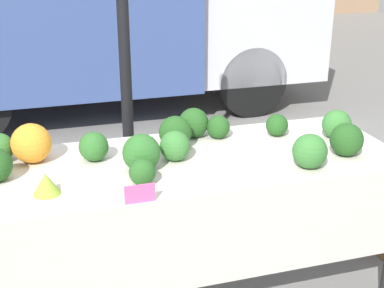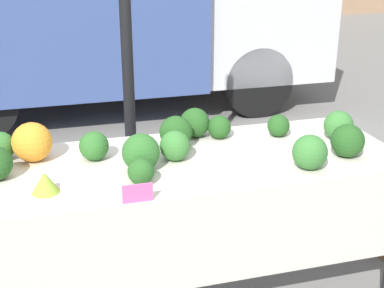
% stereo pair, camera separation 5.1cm
% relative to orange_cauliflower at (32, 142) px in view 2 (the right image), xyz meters
% --- Properties ---
extents(tent_pole, '(0.07, 0.07, 2.61)m').
position_rel_orange_cauliflower_xyz_m(tent_pole, '(0.57, 0.55, 0.39)').
color(tent_pole, black).
rests_on(tent_pole, ground_plane).
extents(market_table, '(2.13, 0.81, 0.81)m').
position_rel_orange_cauliflower_xyz_m(market_table, '(0.77, -0.25, -0.20)').
color(market_table, beige).
rests_on(market_table, ground_plane).
extents(orange_cauliflower, '(0.20, 0.20, 0.20)m').
position_rel_orange_cauliflower_xyz_m(orange_cauliflower, '(0.00, 0.00, 0.00)').
color(orange_cauliflower, orange).
rests_on(orange_cauliflower, market_table).
extents(romanesco_head, '(0.12, 0.12, 0.10)m').
position_rel_orange_cauliflower_xyz_m(romanesco_head, '(0.05, -0.38, -0.05)').
color(romanesco_head, '#93B238').
rests_on(romanesco_head, market_table).
extents(broccoli_head_0, '(0.15, 0.15, 0.15)m').
position_rel_orange_cauliflower_xyz_m(broccoli_head_0, '(0.68, -0.18, -0.02)').
color(broccoli_head_0, '#387533').
rests_on(broccoli_head_0, market_table).
extents(broccoli_head_2, '(0.16, 0.16, 0.16)m').
position_rel_orange_cauliflower_xyz_m(broccoli_head_2, '(1.62, -0.14, -0.02)').
color(broccoli_head_2, '#387533').
rests_on(broccoli_head_2, market_table).
extents(broccoli_head_3, '(0.17, 0.17, 0.17)m').
position_rel_orange_cauliflower_xyz_m(broccoli_head_3, '(1.54, -0.37, -0.01)').
color(broccoli_head_3, '#23511E').
rests_on(broccoli_head_3, market_table).
extents(broccoli_head_4, '(0.13, 0.13, 0.13)m').
position_rel_orange_cauliflower_xyz_m(broccoli_head_4, '(0.99, 0.05, -0.03)').
color(broccoli_head_4, '#23511E').
rests_on(broccoli_head_4, market_table).
extents(broccoli_head_5, '(0.18, 0.18, 0.18)m').
position_rel_orange_cauliflower_xyz_m(broccoli_head_5, '(0.50, -0.26, -0.01)').
color(broccoli_head_5, '#2D6628').
rests_on(broccoli_head_5, market_table).
extents(broccoli_head_6, '(0.13, 0.13, 0.13)m').
position_rel_orange_cauliflower_xyz_m(broccoli_head_6, '(1.32, -0.01, -0.04)').
color(broccoli_head_6, '#23511E').
rests_on(broccoli_head_6, market_table).
extents(broccoli_head_7, '(0.15, 0.15, 0.15)m').
position_rel_orange_cauliflower_xyz_m(broccoli_head_7, '(-0.16, 0.05, -0.03)').
color(broccoli_head_7, '#336B2D').
rests_on(broccoli_head_7, market_table).
extents(broccoli_head_8, '(0.12, 0.12, 0.12)m').
position_rel_orange_cauliflower_xyz_m(broccoli_head_8, '(0.47, -0.41, -0.04)').
color(broccoli_head_8, '#285B23').
rests_on(broccoli_head_8, market_table).
extents(broccoli_head_9, '(0.17, 0.17, 0.17)m').
position_rel_orange_cauliflower_xyz_m(broccoli_head_9, '(0.73, -0.02, -0.01)').
color(broccoli_head_9, '#23511E').
rests_on(broccoli_head_9, market_table).
extents(broccoli_head_10, '(0.17, 0.17, 0.17)m').
position_rel_orange_cauliflower_xyz_m(broccoli_head_10, '(0.87, 0.11, -0.02)').
color(broccoli_head_10, '#23511E').
rests_on(broccoli_head_10, market_table).
extents(broccoli_head_11, '(0.17, 0.17, 0.17)m').
position_rel_orange_cauliflower_xyz_m(broccoli_head_11, '(1.28, -0.46, -0.01)').
color(broccoli_head_11, '#387533').
rests_on(broccoli_head_11, market_table).
extents(broccoli_head_12, '(0.15, 0.15, 0.15)m').
position_rel_orange_cauliflower_xyz_m(broccoli_head_12, '(0.30, -0.07, -0.02)').
color(broccoli_head_12, '#2D6628').
rests_on(broccoli_head_12, market_table).
extents(price_sign, '(0.13, 0.01, 0.08)m').
position_rel_orange_cauliflower_xyz_m(price_sign, '(0.42, -0.58, -0.06)').
color(price_sign, '#F45B9E').
rests_on(price_sign, market_table).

